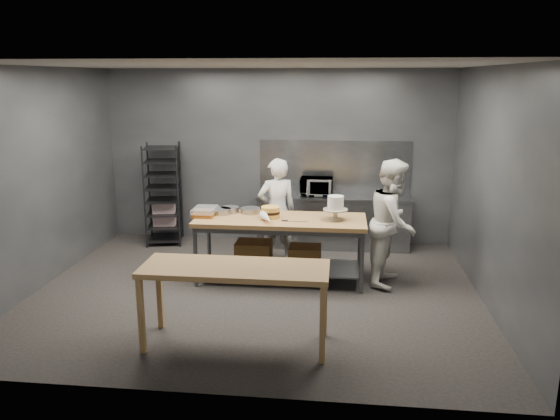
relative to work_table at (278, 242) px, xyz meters
name	(u,v)px	position (x,y,z in m)	size (l,w,h in m)	color
ground	(256,292)	(-0.25, -0.50, -0.57)	(6.00, 6.00, 0.00)	black
back_wall	(277,157)	(-0.25, 2.00, 0.93)	(6.00, 0.04, 3.00)	#4C4F54
work_table	(278,242)	(0.00, 0.00, 0.00)	(2.40, 0.90, 0.92)	brown
near_counter	(235,274)	(-0.23, -2.00, 0.24)	(2.00, 0.70, 0.90)	#9B6F40
back_counter	(333,221)	(0.75, 1.68, -0.12)	(2.60, 0.60, 0.90)	slate
splashback_panel	(335,166)	(0.75, 1.98, 0.78)	(2.60, 0.02, 0.90)	slate
speed_rack	(163,195)	(-2.20, 1.60, 0.28)	(0.72, 0.76, 1.75)	black
chef_behind	(277,211)	(-0.11, 0.79, 0.26)	(0.60, 0.40, 1.66)	white
chef_right	(393,222)	(1.60, 0.07, 0.31)	(0.86, 0.67, 1.77)	white
microwave	(316,186)	(0.46, 1.68, 0.48)	(0.54, 0.37, 0.30)	black
frosted_cake_stand	(336,205)	(0.80, -0.02, 0.56)	(0.34, 0.34, 0.34)	#A79E86
layer_cake	(271,212)	(-0.11, 0.01, 0.43)	(0.27, 0.27, 0.16)	gold
cake_pans	(233,210)	(-0.69, 0.22, 0.39)	(0.71, 0.40, 0.07)	gray
piping_bag	(267,218)	(-0.13, -0.26, 0.41)	(0.12, 0.12, 0.38)	silver
offset_spatula	(291,221)	(0.20, -0.17, 0.35)	(0.36, 0.02, 0.02)	slate
pastry_clamshells	(205,211)	(-1.07, 0.04, 0.40)	(0.31, 0.43, 0.11)	#A46020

